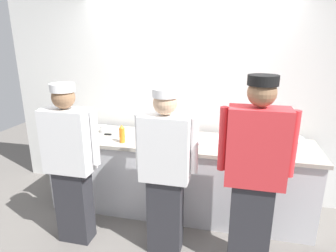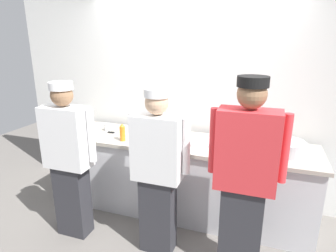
{
  "view_description": "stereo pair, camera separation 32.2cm",
  "coord_description": "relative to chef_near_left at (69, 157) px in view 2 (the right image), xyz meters",
  "views": [
    {
      "loc": [
        0.6,
        -2.65,
        2.0
      ],
      "look_at": [
        -0.11,
        0.35,
        1.07
      ],
      "focal_mm": 30.67,
      "sensor_mm": 36.0,
      "label": 1
    },
    {
      "loc": [
        0.91,
        -2.56,
        2.0
      ],
      "look_at": [
        -0.11,
        0.35,
        1.07
      ],
      "focal_mm": 30.67,
      "sensor_mm": 36.0,
      "label": 2
    }
  ],
  "objects": [
    {
      "name": "prep_counter",
      "position": [
        0.91,
        0.77,
        -0.42
      ],
      "size": [
        3.05,
        0.74,
        0.9
      ],
      "color": "silver",
      "rests_on": "ground"
    },
    {
      "name": "plate_stack_front",
      "position": [
        0.64,
        0.77,
        0.08
      ],
      "size": [
        0.24,
        0.24,
        0.1
      ],
      "color": "white",
      "rests_on": "prep_counter"
    },
    {
      "name": "chef_center",
      "position": [
        0.93,
        0.06,
        -0.01
      ],
      "size": [
        0.59,
        0.24,
        1.61
      ],
      "color": "#2D2D33",
      "rests_on": "ground"
    },
    {
      "name": "chef_near_left",
      "position": [
        0.0,
        0.0,
        0.0
      ],
      "size": [
        0.59,
        0.24,
        1.63
      ],
      "color": "#2D2D33",
      "rests_on": "ground"
    },
    {
      "name": "wall_back",
      "position": [
        0.91,
        1.26,
        0.54
      ],
      "size": [
        4.78,
        0.1,
        2.82
      ],
      "color": "silver",
      "rests_on": "ground"
    },
    {
      "name": "ramekin_orange_sauce",
      "position": [
        0.88,
        0.96,
        0.05
      ],
      "size": [
        0.09,
        0.09,
        0.04
      ],
      "color": "white",
      "rests_on": "prep_counter"
    },
    {
      "name": "ramekin_red_sauce",
      "position": [
        0.81,
        0.56,
        0.05
      ],
      "size": [
        0.09,
        0.09,
        0.04
      ],
      "color": "white",
      "rests_on": "prep_counter"
    },
    {
      "name": "chef_far_right",
      "position": [
        1.71,
        0.02,
        0.07
      ],
      "size": [
        0.63,
        0.24,
        1.75
      ],
      "color": "#2D2D33",
      "rests_on": "ground"
    },
    {
      "name": "chefs_knife",
      "position": [
        0.12,
        0.75,
        0.04
      ],
      "size": [
        0.28,
        0.03,
        0.02
      ],
      "color": "#B7BABF",
      "rests_on": "prep_counter"
    },
    {
      "name": "squeeze_bottle_primary",
      "position": [
        0.32,
        0.55,
        0.13
      ],
      "size": [
        0.06,
        0.06,
        0.2
      ],
      "color": "orange",
      "rests_on": "prep_counter"
    },
    {
      "name": "deli_cup",
      "position": [
        -0.04,
        0.83,
        0.07
      ],
      "size": [
        0.09,
        0.09,
        0.09
      ],
      "primitive_type": "cylinder",
      "color": "white",
      "rests_on": "prep_counter"
    },
    {
      "name": "mixing_bowl_steel",
      "position": [
        2.05,
        0.75,
        0.1
      ],
      "size": [
        0.37,
        0.37,
        0.13
      ],
      "primitive_type": "cylinder",
      "color": "#B7BABF",
      "rests_on": "prep_counter"
    },
    {
      "name": "sheet_tray",
      "position": [
        1.25,
        0.81,
        0.04
      ],
      "size": [
        0.47,
        0.37,
        0.02
      ],
      "primitive_type": "cube",
      "rotation": [
        0.0,
        0.0,
        0.19
      ],
      "color": "#B7BABF",
      "rests_on": "prep_counter"
    },
    {
      "name": "ground_plane",
      "position": [
        0.91,
        0.38,
        -0.87
      ],
      "size": [
        9.0,
        9.0,
        0.0
      ],
      "primitive_type": "plane",
      "color": "slate"
    }
  ]
}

